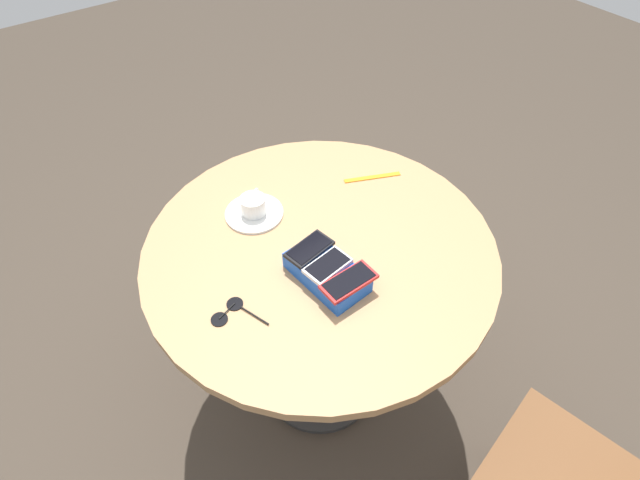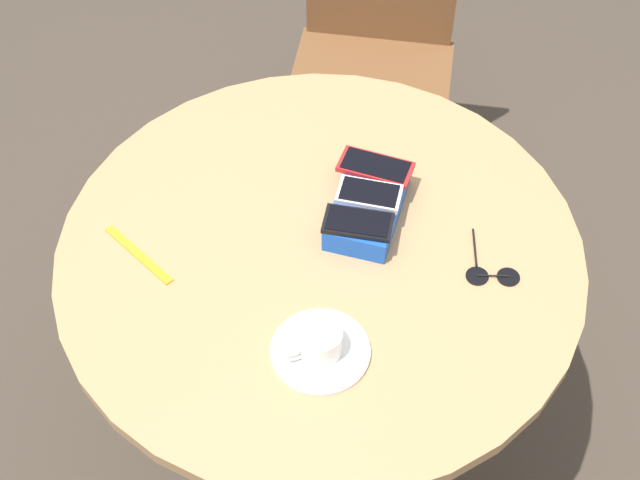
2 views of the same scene
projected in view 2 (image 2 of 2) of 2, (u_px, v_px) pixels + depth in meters
The scene contains 11 objects.
ground_plane at pixel (320, 437), 2.20m from camera, with size 8.00×8.00×0.00m, color #42382D.
round_table at pixel (320, 288), 1.71m from camera, with size 0.96×0.96×0.75m.
phone_box at pixel (368, 206), 1.65m from camera, with size 0.22×0.13×0.05m.
phone_red at pixel (376, 167), 1.67m from camera, with size 0.07×0.14×0.01m.
phone_white at pixel (369, 194), 1.63m from camera, with size 0.08×0.12×0.01m.
phone_black at pixel (358, 223), 1.58m from camera, with size 0.08×0.13×0.01m.
saucer at pixel (320, 351), 1.47m from camera, with size 0.17×0.17×0.01m, color white.
coffee_cup at pixel (319, 341), 1.45m from camera, with size 0.09×0.08×0.05m.
lanyard_strap at pixel (139, 254), 1.60m from camera, with size 0.18×0.02×0.00m, color orange.
sunglasses at pixel (491, 273), 1.58m from camera, with size 0.12×0.11×0.01m.
chair_near_window at pixel (373, 58), 2.41m from camera, with size 0.51×0.51×0.90m.
Camera 2 is at (0.95, 0.36, 2.02)m, focal length 50.00 mm.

